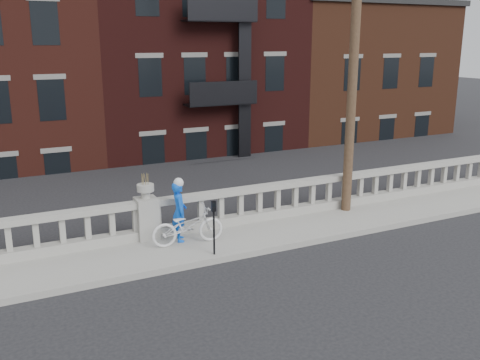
% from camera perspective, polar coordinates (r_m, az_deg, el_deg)
% --- Properties ---
extents(ground, '(120.00, 120.00, 0.00)m').
position_cam_1_polar(ground, '(11.07, -3.67, -13.47)').
color(ground, black).
rests_on(ground, ground).
extents(sidewalk, '(32.00, 2.20, 0.15)m').
position_cam_1_polar(sidewalk, '(13.60, -8.63, -7.70)').
color(sidewalk, '#98958D').
rests_on(sidewalk, ground).
extents(balustrade, '(28.00, 0.34, 1.03)m').
position_cam_1_polar(balustrade, '(14.25, -9.90, -4.26)').
color(balustrade, '#98958D').
rests_on(balustrade, sidewalk).
extents(planter_pedestal, '(0.55, 0.55, 1.76)m').
position_cam_1_polar(planter_pedestal, '(14.19, -9.93, -3.54)').
color(planter_pedestal, '#98958D').
rests_on(planter_pedestal, sidewalk).
extents(lower_level, '(80.00, 44.00, 20.80)m').
position_cam_1_polar(lower_level, '(32.46, -18.98, 9.35)').
color(lower_level, '#605E59').
rests_on(lower_level, ground).
extents(utility_pole, '(1.60, 0.28, 10.00)m').
position_cam_1_polar(utility_pole, '(16.05, 12.14, 14.45)').
color(utility_pole, '#422D1E').
rests_on(utility_pole, sidewalk).
extents(parking_meter_c, '(0.10, 0.09, 1.36)m').
position_cam_1_polar(parking_meter_c, '(12.89, -2.81, -4.44)').
color(parking_meter_c, black).
rests_on(parking_meter_c, sidewalk).
extents(bicycle, '(1.90, 0.80, 0.98)m').
position_cam_1_polar(bicycle, '(13.72, -5.61, -4.88)').
color(bicycle, silver).
rests_on(bicycle, sidewalk).
extents(cyclist, '(0.50, 0.64, 1.57)m').
position_cam_1_polar(cyclist, '(13.89, -6.49, -3.35)').
color(cyclist, blue).
rests_on(cyclist, sidewalk).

